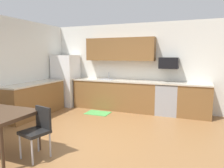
# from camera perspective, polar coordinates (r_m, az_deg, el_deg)

# --- Properties ---
(ground_plane) EXTENTS (12.00, 12.00, 0.00)m
(ground_plane) POSITION_cam_1_polar(r_m,az_deg,el_deg) (4.61, -4.71, -14.06)
(ground_plane) COLOR olive
(wall_back) EXTENTS (5.80, 0.10, 2.70)m
(wall_back) POSITION_cam_1_polar(r_m,az_deg,el_deg) (6.76, 5.15, 4.74)
(wall_back) COLOR silver
(wall_back) RESTS_ON ground
(cabinet_run_back) EXTENTS (2.66, 0.60, 0.90)m
(cabinet_run_back) POSITION_cam_1_polar(r_m,az_deg,el_deg) (6.67, 0.74, -3.06)
(cabinet_run_back) COLOR brown
(cabinet_run_back) RESTS_ON ground
(cabinet_run_back_right) EXTENTS (0.89, 0.60, 0.90)m
(cabinet_run_back_right) POSITION_cam_1_polar(r_m,az_deg,el_deg) (6.26, 21.60, -4.37)
(cabinet_run_back_right) COLOR brown
(cabinet_run_back_right) RESTS_ON ground
(cabinet_run_left) EXTENTS (0.60, 2.00, 0.90)m
(cabinet_run_left) POSITION_cam_1_polar(r_m,az_deg,el_deg) (6.38, -20.36, -4.08)
(cabinet_run_left) COLOR brown
(cabinet_run_left) RESTS_ON ground
(countertop_back) EXTENTS (4.80, 0.64, 0.04)m
(countertop_back) POSITION_cam_1_polar(r_m,az_deg,el_deg) (6.46, 4.23, 0.78)
(countertop_back) COLOR beige
(countertop_back) RESTS_ON cabinet_run_back
(countertop_left) EXTENTS (0.64, 2.00, 0.04)m
(countertop_left) POSITION_cam_1_polar(r_m,az_deg,el_deg) (6.30, -20.57, 0.10)
(countertop_left) COLOR beige
(countertop_left) RESTS_ON cabinet_run_left
(upper_cabinets_back) EXTENTS (2.20, 0.34, 0.70)m
(upper_cabinets_back) POSITION_cam_1_polar(r_m,az_deg,el_deg) (6.63, 2.15, 9.46)
(upper_cabinets_back) COLOR brown
(refrigerator) EXTENTS (0.76, 0.70, 1.71)m
(refrigerator) POSITION_cam_1_polar(r_m,az_deg,el_deg) (7.34, -12.43, 0.98)
(refrigerator) COLOR white
(refrigerator) RESTS_ON ground
(oven_range) EXTENTS (0.60, 0.60, 0.91)m
(oven_range) POSITION_cam_1_polar(r_m,az_deg,el_deg) (6.29, 14.80, -3.96)
(oven_range) COLOR #999BA0
(oven_range) RESTS_ON ground
(microwave) EXTENTS (0.54, 0.36, 0.32)m
(microwave) POSITION_cam_1_polar(r_m,az_deg,el_deg) (6.27, 15.24, 5.55)
(microwave) COLOR black
(sink_basin) EXTENTS (0.48, 0.40, 0.14)m
(sink_basin) POSITION_cam_1_polar(r_m,az_deg,el_deg) (6.70, -1.43, 0.71)
(sink_basin) COLOR #A5A8AD
(sink_basin) RESTS_ON countertop_back
(sink_faucet) EXTENTS (0.02, 0.02, 0.24)m
(sink_faucet) POSITION_cam_1_polar(r_m,az_deg,el_deg) (6.85, -0.85, 2.21)
(sink_faucet) COLOR #B2B5BA
(sink_faucet) RESTS_ON countertop_back
(chair_near_table) EXTENTS (0.49, 0.49, 0.85)m
(chair_near_table) POSITION_cam_1_polar(r_m,az_deg,el_deg) (3.80, -19.53, -11.24)
(chair_near_table) COLOR black
(chair_near_table) RESTS_ON ground
(floor_mat) EXTENTS (0.70, 0.50, 0.01)m
(floor_mat) POSITION_cam_1_polar(r_m,az_deg,el_deg) (6.30, -3.87, -7.89)
(floor_mat) COLOR #4CA54C
(floor_mat) RESTS_ON ground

